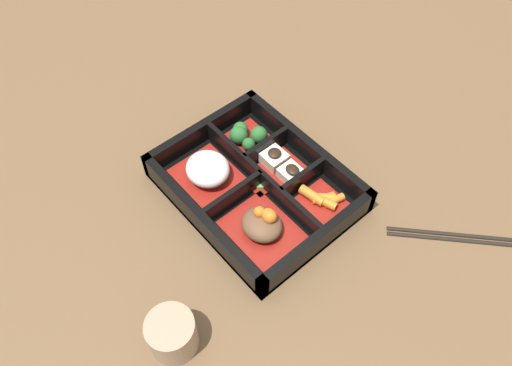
% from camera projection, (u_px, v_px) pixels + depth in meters
% --- Properties ---
extents(ground_plane, '(3.00, 3.00, 0.00)m').
position_uv_depth(ground_plane, '(256.00, 192.00, 0.81)').
color(ground_plane, brown).
extents(bento_base, '(0.30, 0.23, 0.01)m').
position_uv_depth(bento_base, '(256.00, 190.00, 0.81)').
color(bento_base, black).
rests_on(bento_base, ground_plane).
extents(bento_rim, '(0.30, 0.23, 0.05)m').
position_uv_depth(bento_rim, '(258.00, 182.00, 0.80)').
color(bento_rim, black).
rests_on(bento_rim, ground_plane).
extents(bowl_stew, '(0.11, 0.09, 0.05)m').
position_uv_depth(bowl_stew, '(262.00, 225.00, 0.75)').
color(bowl_stew, maroon).
rests_on(bowl_stew, bento_base).
extents(bowl_rice, '(0.11, 0.09, 0.05)m').
position_uv_depth(bowl_rice, '(208.00, 171.00, 0.80)').
color(bowl_rice, maroon).
rests_on(bowl_rice, bento_base).
extents(bowl_carrots, '(0.07, 0.07, 0.02)m').
position_uv_depth(bowl_carrots, '(321.00, 200.00, 0.78)').
color(bowl_carrots, maroon).
rests_on(bowl_carrots, bento_base).
extents(bowl_tofu, '(0.08, 0.07, 0.03)m').
position_uv_depth(bowl_tofu, '(283.00, 167.00, 0.82)').
color(bowl_tofu, maroon).
rests_on(bowl_tofu, bento_base).
extents(bowl_greens, '(0.07, 0.07, 0.04)m').
position_uv_depth(bowl_greens, '(246.00, 136.00, 0.85)').
color(bowl_greens, maroon).
rests_on(bowl_greens, bento_base).
extents(bowl_pickles, '(0.04, 0.04, 0.01)m').
position_uv_depth(bowl_pickles, '(260.00, 183.00, 0.81)').
color(bowl_pickles, maroon).
rests_on(bowl_pickles, bento_base).
extents(tea_cup, '(0.06, 0.06, 0.06)m').
position_uv_depth(tea_cup, '(172.00, 334.00, 0.64)').
color(tea_cup, gray).
rests_on(tea_cup, ground_plane).
extents(chopsticks, '(0.17, 0.16, 0.01)m').
position_uv_depth(chopsticks, '(458.00, 237.00, 0.76)').
color(chopsticks, black).
rests_on(chopsticks, ground_plane).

